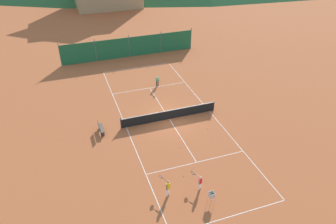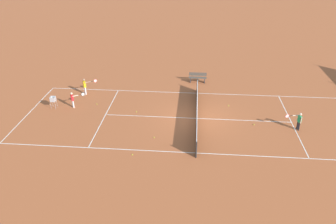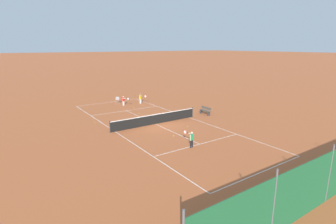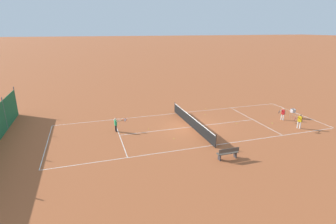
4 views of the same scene
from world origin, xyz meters
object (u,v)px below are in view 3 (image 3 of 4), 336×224
object	(u,v)px
tennis_net	(155,119)
tennis_ball_alley_left	(134,107)
tennis_ball_by_net_left	(174,136)
tennis_ball_alley_right	(95,122)
player_near_service	(191,138)
tennis_ball_near_corner	(188,126)
tennis_ball_far_corner	(139,113)
player_near_baseline	(124,100)
ball_hopper	(117,99)
courtside_bench	(205,110)
tennis_ball_service_box	(118,122)
player_far_service	(141,98)

from	to	relation	value
tennis_net	tennis_ball_alley_left	size ratio (longest dim) A/B	139.09
tennis_ball_by_net_left	tennis_ball_alley_left	xyz separation A→B (m)	(-2.08, -11.26, 0.00)
tennis_net	tennis_ball_by_net_left	size ratio (longest dim) A/B	139.09
tennis_ball_alley_right	player_near_service	bearing A→B (deg)	110.05
tennis_ball_near_corner	tennis_ball_far_corner	distance (m)	6.82
player_near_baseline	ball_hopper	xyz separation A→B (m)	(0.24, -1.41, -0.04)
courtside_bench	tennis_ball_service_box	bearing A→B (deg)	-16.33
player_near_baseline	tennis_ball_service_box	xyz separation A→B (m)	(3.64, 6.36, -0.66)
courtside_bench	tennis_ball_alley_left	bearing A→B (deg)	-56.99
tennis_ball_near_corner	tennis_ball_alley_left	xyz separation A→B (m)	(0.57, -9.80, 0.00)
tennis_ball_far_corner	tennis_ball_alley_left	size ratio (longest dim) A/B	1.00
player_far_service	tennis_ball_alley_left	size ratio (longest dim) A/B	19.96
tennis_ball_far_corner	tennis_ball_service_box	bearing A→B (deg)	27.10
tennis_ball_by_net_left	tennis_ball_service_box	distance (m)	6.78
ball_hopper	tennis_ball_alley_right	bearing A→B (deg)	51.72
player_near_service	courtside_bench	bearing A→B (deg)	-138.28
tennis_ball_by_net_left	player_far_service	bearing A→B (deg)	-106.78
player_far_service	tennis_ball_alley_left	bearing A→B (deg)	38.09
tennis_ball_by_net_left	courtside_bench	xyz separation A→B (m)	(-6.93, -3.79, 0.42)
tennis_net	tennis_ball_near_corner	xyz separation A→B (m)	(-2.07, 2.36, -0.47)
tennis_ball_alley_right	tennis_ball_far_corner	xyz separation A→B (m)	(-5.18, -0.64, 0.00)
tennis_net	tennis_ball_near_corner	world-z (taller)	tennis_net
tennis_ball_near_corner	tennis_ball_alley_right	bearing A→B (deg)	-41.89
player_near_baseline	player_near_service	bearing A→B (deg)	83.17
tennis_ball_alley_right	tennis_ball_alley_left	distance (m)	7.20
tennis_ball_far_corner	ball_hopper	size ratio (longest dim) A/B	0.07
tennis_ball_alley_left	courtside_bench	distance (m)	8.92
player_near_service	tennis_ball_by_net_left	xyz separation A→B (m)	(-0.34, -2.69, -0.68)
tennis_ball_alley_left	courtside_bench	bearing A→B (deg)	123.01
tennis_ball_alley_right	courtside_bench	size ratio (longest dim) A/B	0.04
player_near_service	tennis_ball_service_box	xyz separation A→B (m)	(1.78, -9.13, -0.68)
player_near_baseline	tennis_ball_service_box	bearing A→B (deg)	60.24
tennis_ball_near_corner	ball_hopper	distance (m)	12.84
tennis_net	tennis_ball_alley_right	world-z (taller)	tennis_net
player_far_service	player_near_baseline	distance (m)	2.30
player_near_baseline	tennis_ball_alley_right	xyz separation A→B (m)	(5.56, 5.34, -0.66)
tennis_ball_alley_right	tennis_ball_far_corner	distance (m)	5.22
tennis_ball_service_box	tennis_ball_alley_left	world-z (taller)	same
player_far_service	ball_hopper	xyz separation A→B (m)	(2.52, -1.60, -0.11)
player_far_service	tennis_ball_far_corner	distance (m)	5.28
player_near_service	tennis_ball_by_net_left	size ratio (longest dim) A/B	18.40
player_far_service	courtside_bench	xyz separation A→B (m)	(-3.13, 8.82, -0.32)
tennis_net	player_near_service	world-z (taller)	player_near_service
tennis_ball_service_box	tennis_ball_alley_right	world-z (taller)	same
player_far_service	tennis_ball_alley_left	xyz separation A→B (m)	(1.73, 1.35, -0.73)
tennis_ball_far_corner	courtside_bench	bearing A→B (deg)	143.30
ball_hopper	tennis_ball_near_corner	bearing A→B (deg)	96.14
player_near_service	tennis_ball_alley_right	xyz separation A→B (m)	(3.71, -10.16, -0.68)
tennis_ball_by_net_left	tennis_ball_alley_left	bearing A→B (deg)	-100.46
player_near_baseline	tennis_ball_near_corner	xyz separation A→B (m)	(-1.13, 11.35, -0.66)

